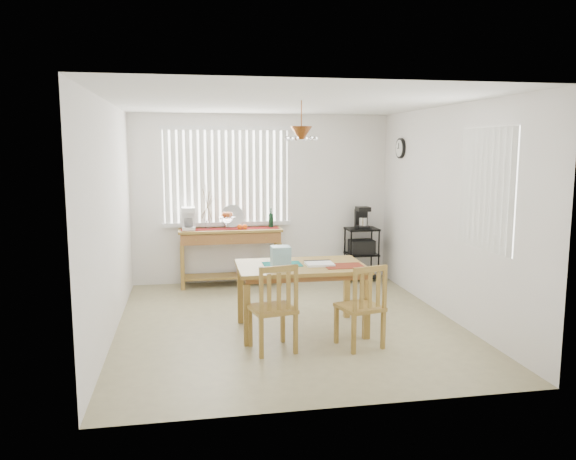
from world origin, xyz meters
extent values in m
cube|color=tan|center=(0.00, 0.00, -0.01)|extent=(4.00, 4.50, 0.01)
cube|color=white|center=(0.00, 2.30, 1.30)|extent=(4.00, 0.10, 2.60)
cube|color=white|center=(0.00, -2.30, 1.30)|extent=(4.00, 0.10, 2.60)
cube|color=white|center=(-2.05, 0.00, 1.30)|extent=(0.10, 4.50, 2.60)
cube|color=white|center=(2.05, 0.00, 1.30)|extent=(0.10, 4.50, 2.60)
cube|color=white|center=(0.00, 0.00, 2.65)|extent=(4.00, 4.50, 0.10)
cube|color=white|center=(-0.55, 2.25, 1.65)|extent=(1.90, 0.01, 1.40)
cube|color=white|center=(-1.45, 2.23, 1.65)|extent=(0.07, 0.03, 1.40)
cube|color=white|center=(-1.34, 2.23, 1.65)|extent=(0.07, 0.03, 1.40)
cube|color=white|center=(-1.24, 2.23, 1.65)|extent=(0.07, 0.03, 1.40)
cube|color=white|center=(-1.13, 2.23, 1.65)|extent=(0.07, 0.03, 1.40)
cube|color=white|center=(-1.03, 2.23, 1.65)|extent=(0.07, 0.03, 1.40)
cube|color=white|center=(-0.92, 2.23, 1.65)|extent=(0.07, 0.03, 1.40)
cube|color=white|center=(-0.81, 2.23, 1.65)|extent=(0.07, 0.03, 1.40)
cube|color=white|center=(-0.71, 2.23, 1.65)|extent=(0.07, 0.03, 1.40)
cube|color=white|center=(-0.60, 2.23, 1.65)|extent=(0.07, 0.03, 1.40)
cube|color=white|center=(-0.50, 2.23, 1.65)|extent=(0.07, 0.03, 1.40)
cube|color=white|center=(-0.39, 2.23, 1.65)|extent=(0.07, 0.03, 1.40)
cube|color=white|center=(-0.29, 2.23, 1.65)|extent=(0.07, 0.03, 1.40)
cube|color=white|center=(-0.18, 2.23, 1.65)|extent=(0.07, 0.03, 1.40)
cube|color=white|center=(-0.08, 2.23, 1.65)|extent=(0.07, 0.03, 1.40)
cube|color=white|center=(0.03, 2.23, 1.65)|extent=(0.07, 0.03, 1.40)
cube|color=white|center=(0.14, 2.23, 1.65)|extent=(0.07, 0.03, 1.40)
cube|color=white|center=(0.24, 2.23, 1.65)|extent=(0.07, 0.03, 1.40)
cube|color=white|center=(0.35, 2.23, 1.65)|extent=(0.07, 0.03, 1.40)
cube|color=white|center=(-0.55, 2.22, 0.92)|extent=(1.98, 0.06, 0.06)
cube|color=white|center=(-0.55, 2.22, 2.38)|extent=(1.98, 0.06, 0.06)
cube|color=white|center=(2.00, -0.90, 1.65)|extent=(0.01, 1.10, 1.30)
cube|color=white|center=(1.99, -1.40, 1.65)|extent=(0.03, 0.07, 1.30)
cube|color=white|center=(1.99, -1.29, 1.65)|extent=(0.03, 0.07, 1.30)
cube|color=white|center=(1.99, -1.18, 1.65)|extent=(0.03, 0.07, 1.30)
cube|color=white|center=(1.99, -1.07, 1.65)|extent=(0.03, 0.07, 1.30)
cube|color=white|center=(1.99, -0.96, 1.65)|extent=(0.03, 0.07, 1.30)
cube|color=white|center=(1.99, -0.85, 1.65)|extent=(0.03, 0.07, 1.30)
cube|color=white|center=(1.99, -0.74, 1.65)|extent=(0.03, 0.07, 1.30)
cube|color=white|center=(1.99, -0.63, 1.65)|extent=(0.03, 0.07, 1.30)
cube|color=white|center=(1.99, -0.52, 1.65)|extent=(0.03, 0.07, 1.30)
cube|color=white|center=(1.99, -0.41, 1.65)|extent=(0.03, 0.07, 1.30)
cylinder|color=black|center=(1.98, 1.55, 2.08)|extent=(0.04, 0.30, 0.30)
cylinder|color=white|center=(1.95, 1.55, 2.08)|extent=(0.01, 0.25, 0.25)
cylinder|color=brown|center=(0.10, -0.28, 2.43)|extent=(0.01, 0.01, 0.34)
cone|color=brown|center=(0.10, -0.28, 2.25)|extent=(0.24, 0.24, 0.14)
sphere|color=white|center=(0.26, -0.28, 2.19)|extent=(0.05, 0.05, 0.05)
sphere|color=white|center=(0.18, -0.14, 2.19)|extent=(0.05, 0.05, 0.05)
sphere|color=white|center=(0.02, -0.14, 2.19)|extent=(0.05, 0.05, 0.05)
sphere|color=white|center=(-0.06, -0.28, 2.19)|extent=(0.05, 0.05, 0.05)
sphere|color=white|center=(0.02, -0.42, 2.19)|extent=(0.05, 0.05, 0.05)
sphere|color=white|center=(0.18, -0.42, 2.19)|extent=(0.05, 0.05, 0.05)
cube|color=olive|center=(-0.52, 2.01, 0.85)|extent=(1.55, 0.44, 0.04)
cube|color=#986132|center=(-0.52, 2.01, 0.75)|extent=(1.49, 0.40, 0.15)
cube|color=olive|center=(-1.25, 1.84, 0.33)|extent=(0.06, 0.06, 0.67)
cube|color=olive|center=(0.20, 1.84, 0.33)|extent=(0.06, 0.06, 0.67)
cube|color=olive|center=(-1.25, 2.18, 0.33)|extent=(0.06, 0.06, 0.67)
cube|color=olive|center=(0.20, 2.18, 0.33)|extent=(0.06, 0.06, 0.67)
cube|color=olive|center=(-0.52, 2.01, 0.15)|extent=(1.43, 0.38, 0.03)
cube|color=red|center=(-0.28, 2.01, 0.21)|extent=(0.29, 0.21, 0.10)
cube|color=maroon|center=(-0.52, 2.01, 0.87)|extent=(1.47, 0.24, 0.01)
cube|color=white|center=(-1.14, 2.01, 0.90)|extent=(0.19, 0.23, 0.05)
cube|color=white|center=(-1.14, 2.09, 1.02)|extent=(0.19, 0.08, 0.29)
cube|color=white|center=(-1.14, 1.99, 1.18)|extent=(0.19, 0.21, 0.07)
cylinder|color=white|center=(-1.14, 1.98, 0.98)|extent=(0.13, 0.13, 0.13)
cylinder|color=white|center=(-0.57, 1.99, 0.92)|extent=(0.05, 0.05, 0.10)
cone|color=white|center=(-0.57, 1.99, 1.01)|extent=(0.25, 0.25, 0.09)
sphere|color=#AA1F16|center=(-0.52, 1.99, 1.09)|extent=(0.08, 0.08, 0.08)
sphere|color=#AA1F16|center=(-0.56, 2.04, 1.09)|extent=(0.08, 0.08, 0.08)
sphere|color=#AA1F16|center=(-0.61, 2.02, 1.09)|extent=(0.08, 0.08, 0.08)
sphere|color=#AA1F16|center=(-0.61, 1.96, 1.09)|extent=(0.08, 0.08, 0.08)
sphere|color=#AA1F16|center=(-0.56, 1.95, 1.09)|extent=(0.08, 0.08, 0.08)
sphere|color=#F7530D|center=(-0.39, 1.93, 0.91)|extent=(0.08, 0.08, 0.08)
sphere|color=#F7530D|center=(-0.31, 1.93, 0.91)|extent=(0.08, 0.08, 0.08)
cylinder|color=silver|center=(-0.47, 2.19, 1.05)|extent=(0.35, 0.09, 0.34)
cylinder|color=white|center=(-0.86, 2.06, 0.94)|extent=(0.08, 0.08, 0.14)
cylinder|color=#4C3823|center=(-0.86, 2.06, 1.23)|extent=(0.08, 0.04, 0.43)
cylinder|color=#4C3823|center=(-0.86, 2.06, 1.25)|extent=(0.13, 0.06, 0.47)
cylinder|color=#4C3823|center=(-0.86, 2.06, 1.20)|extent=(0.17, 0.07, 0.35)
cylinder|color=#4C3823|center=(-0.86, 2.06, 1.27)|extent=(0.05, 0.03, 0.53)
cylinder|color=#4C3823|center=(-0.86, 2.06, 1.19)|extent=(0.21, 0.10, 0.30)
cylinder|color=black|center=(0.11, 2.06, 0.98)|extent=(0.07, 0.07, 0.22)
cylinder|color=black|center=(0.11, 2.06, 1.13)|extent=(0.03, 0.03, 0.08)
cylinder|color=black|center=(1.32, 1.82, 0.42)|extent=(0.02, 0.02, 0.83)
cylinder|color=black|center=(1.77, 1.82, 0.42)|extent=(0.02, 0.02, 0.83)
cylinder|color=black|center=(1.32, 2.18, 0.42)|extent=(0.02, 0.02, 0.83)
cylinder|color=black|center=(1.77, 2.18, 0.42)|extent=(0.02, 0.02, 0.83)
cube|color=black|center=(1.55, 2.00, 0.82)|extent=(0.49, 0.39, 0.03)
cube|color=black|center=(1.55, 2.00, 0.42)|extent=(0.49, 0.39, 0.02)
cube|color=black|center=(1.55, 2.00, 0.06)|extent=(0.49, 0.39, 0.02)
cube|color=black|center=(1.55, 2.00, 0.54)|extent=(0.37, 0.29, 0.22)
cube|color=black|center=(1.55, 1.98, 0.86)|extent=(0.20, 0.23, 0.05)
cube|color=black|center=(1.55, 2.06, 0.98)|extent=(0.20, 0.08, 0.29)
cube|color=black|center=(1.55, 1.98, 1.14)|extent=(0.20, 0.22, 0.07)
cylinder|color=silver|center=(1.55, 1.97, 0.94)|extent=(0.13, 0.13, 0.13)
cube|color=olive|center=(0.10, -0.28, 0.75)|extent=(1.45, 0.94, 0.04)
cube|color=#986132|center=(0.10, -0.28, 0.70)|extent=(1.35, 0.84, 0.06)
cube|color=olive|center=(-0.56, -0.67, 0.33)|extent=(0.07, 0.07, 0.67)
cube|color=olive|center=(0.75, -0.69, 0.33)|extent=(0.07, 0.07, 0.67)
cube|color=olive|center=(-0.56, 0.13, 0.33)|extent=(0.07, 0.07, 0.67)
cube|color=olive|center=(0.76, 0.11, 0.33)|extent=(0.07, 0.07, 0.67)
cube|color=#15776C|center=(-0.11, -0.23, 0.77)|extent=(0.44, 0.31, 0.01)
cube|color=maroon|center=(0.56, -0.44, 0.77)|extent=(0.44, 0.31, 0.01)
cube|color=white|center=(0.30, -0.33, 0.78)|extent=(0.31, 0.25, 0.03)
cube|color=black|center=(0.30, -0.20, 0.79)|extent=(0.31, 0.03, 0.03)
cube|color=#87BAC5|center=(-0.16, -0.43, 0.89)|extent=(0.21, 0.21, 0.25)
cube|color=olive|center=(-0.32, -0.86, 0.44)|extent=(0.50, 0.50, 0.04)
cube|color=olive|center=(-0.17, -0.64, 0.21)|extent=(0.05, 0.05, 0.42)
cube|color=olive|center=(-0.54, -0.71, 0.21)|extent=(0.05, 0.05, 0.42)
cube|color=olive|center=(-0.10, -1.00, 0.21)|extent=(0.05, 0.05, 0.42)
cube|color=olive|center=(-0.47, -1.07, 0.21)|extent=(0.05, 0.05, 0.42)
cube|color=olive|center=(-0.10, -1.01, 0.70)|extent=(0.04, 0.04, 0.47)
cube|color=olive|center=(-0.46, -1.08, 0.70)|extent=(0.04, 0.04, 0.47)
cube|color=olive|center=(-0.28, -1.05, 0.90)|extent=(0.39, 0.10, 0.06)
cube|color=olive|center=(-0.18, -1.03, 0.67)|extent=(0.04, 0.03, 0.38)
cube|color=olive|center=(-0.28, -1.05, 0.67)|extent=(0.04, 0.03, 0.38)
cube|color=olive|center=(-0.38, -1.07, 0.67)|extent=(0.04, 0.03, 0.38)
cube|color=olive|center=(0.60, -0.91, 0.43)|extent=(0.51, 0.51, 0.04)
cube|color=olive|center=(0.73, -0.69, 0.20)|extent=(0.05, 0.05, 0.41)
cube|color=olive|center=(0.39, -0.78, 0.20)|extent=(0.05, 0.05, 0.41)
cube|color=olive|center=(0.82, -1.03, 0.20)|extent=(0.05, 0.05, 0.41)
cube|color=olive|center=(0.48, -1.12, 0.20)|extent=(0.05, 0.05, 0.41)
cube|color=olive|center=(0.82, -1.04, 0.67)|extent=(0.04, 0.04, 0.46)
cube|color=olive|center=(0.48, -1.13, 0.67)|extent=(0.04, 0.04, 0.46)
cube|color=olive|center=(0.65, -1.09, 0.87)|extent=(0.37, 0.12, 0.06)
cube|color=olive|center=(0.75, -1.06, 0.65)|extent=(0.04, 0.03, 0.36)
cube|color=olive|center=(0.65, -1.09, 0.65)|extent=(0.04, 0.03, 0.36)
cube|color=olive|center=(0.55, -1.11, 0.65)|extent=(0.04, 0.03, 0.36)
camera|label=1|loc=(-1.16, -6.40, 2.09)|focal=35.00mm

